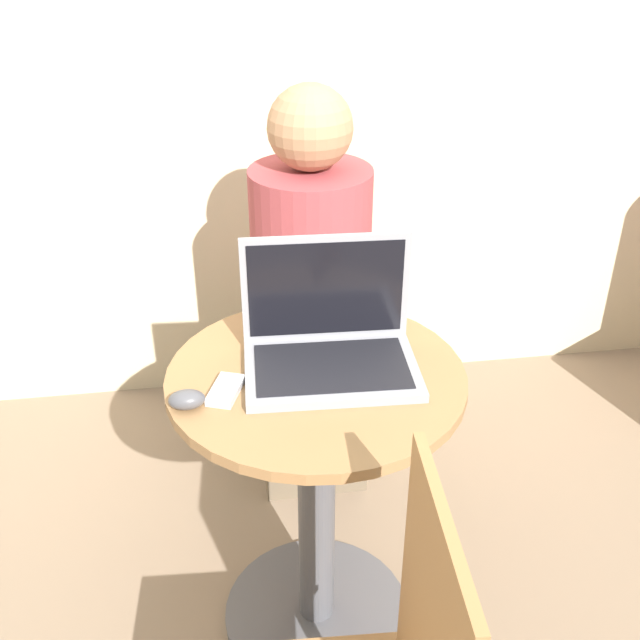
# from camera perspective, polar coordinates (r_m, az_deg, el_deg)

# --- Properties ---
(ground_plane) EXTENTS (12.00, 12.00, 0.00)m
(ground_plane) POSITION_cam_1_polar(r_m,az_deg,el_deg) (2.13, -0.24, -21.43)
(ground_plane) COLOR #7F6B56
(back_wall) EXTENTS (7.00, 0.05, 2.60)m
(back_wall) POSITION_cam_1_polar(r_m,az_deg,el_deg) (2.48, -4.28, 21.54)
(back_wall) COLOR beige
(back_wall) RESTS_ON ground_plane
(round_table) EXTENTS (0.64, 0.64, 0.77)m
(round_table) POSITION_cam_1_polar(r_m,az_deg,el_deg) (1.77, -0.28, -11.63)
(round_table) COLOR #4C4C51
(round_table) RESTS_ON ground_plane
(laptop) EXTENTS (0.38, 0.26, 0.27)m
(laptop) POSITION_cam_1_polar(r_m,az_deg,el_deg) (1.60, 0.73, -1.61)
(laptop) COLOR gray
(laptop) RESTS_ON round_table
(cell_phone) EXTENTS (0.09, 0.12, 0.02)m
(cell_phone) POSITION_cam_1_polar(r_m,az_deg,el_deg) (1.54, -7.20, -5.33)
(cell_phone) COLOR silver
(cell_phone) RESTS_ON round_table
(computer_mouse) EXTENTS (0.07, 0.05, 0.04)m
(computer_mouse) POSITION_cam_1_polar(r_m,az_deg,el_deg) (1.51, -10.12, -5.99)
(computer_mouse) COLOR #4C4C51
(computer_mouse) RESTS_ON round_table
(person_seated) EXTENTS (0.33, 0.52, 1.25)m
(person_seated) POSITION_cam_1_polar(r_m,az_deg,el_deg) (2.24, -0.86, -0.35)
(person_seated) COLOR brown
(person_seated) RESTS_ON ground_plane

